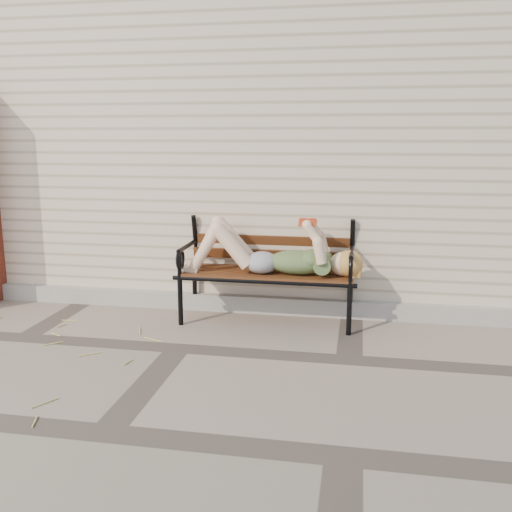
# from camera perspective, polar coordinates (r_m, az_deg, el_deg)

# --- Properties ---
(ground) EXTENTS (80.00, 80.00, 0.00)m
(ground) POSITION_cam_1_polar(r_m,az_deg,el_deg) (4.31, -7.75, -9.13)
(ground) COLOR gray
(ground) RESTS_ON ground
(house_wall) EXTENTS (8.00, 4.00, 3.00)m
(house_wall) POSITION_cam_1_polar(r_m,az_deg,el_deg) (6.94, -0.30, 11.58)
(house_wall) COLOR beige
(house_wall) RESTS_ON ground
(foundation_strip) EXTENTS (8.00, 0.10, 0.15)m
(foundation_strip) POSITION_cam_1_polar(r_m,az_deg,el_deg) (5.17, -4.45, -4.59)
(foundation_strip) COLOR #B0AB9F
(foundation_strip) RESTS_ON ground
(garden_bench) EXTENTS (1.57, 0.62, 1.01)m
(garden_bench) POSITION_cam_1_polar(r_m,az_deg,el_deg) (4.81, 1.29, 0.25)
(garden_bench) COLOR black
(garden_bench) RESTS_ON ground
(reading_woman) EXTENTS (1.48, 0.34, 0.47)m
(reading_woman) POSITION_cam_1_polar(r_m,az_deg,el_deg) (4.68, 1.21, 0.35)
(reading_woman) COLOR #0B3A4E
(reading_woman) RESTS_ON ground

